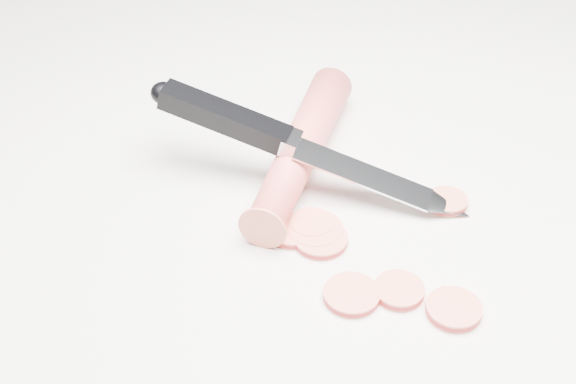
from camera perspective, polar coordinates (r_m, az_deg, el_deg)
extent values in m
plane|color=silver|center=(0.60, 4.25, -0.53)|extent=(2.40, 2.40, 0.00)
cylinder|color=#E94B44|center=(0.62, 0.94, 3.10)|extent=(0.12, 0.18, 0.03)
cylinder|color=#E9684D|center=(0.57, 1.70, -2.32)|extent=(0.03, 0.03, 0.01)
cylinder|color=#E9684D|center=(0.52, 11.70, -8.17)|extent=(0.04, 0.04, 0.01)
cylinder|color=#E9684D|center=(0.57, 1.97, -2.74)|extent=(0.04, 0.04, 0.01)
cylinder|color=#E9684D|center=(0.52, 4.54, -7.30)|extent=(0.04, 0.04, 0.01)
cylinder|color=#E9684D|center=(0.60, 11.26, -0.66)|extent=(0.03, 0.03, 0.01)
cylinder|color=#E9684D|center=(0.57, 0.36, -2.81)|extent=(0.03, 0.03, 0.01)
cylinder|color=#E9684D|center=(0.56, 2.34, -3.39)|extent=(0.04, 0.04, 0.01)
cylinder|color=#E9684D|center=(0.53, 7.90, -6.95)|extent=(0.03, 0.03, 0.01)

